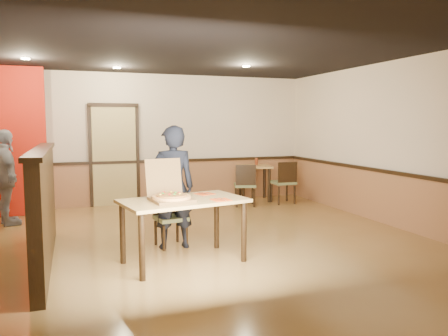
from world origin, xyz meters
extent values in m
plane|color=#A2773F|center=(0.00, 0.00, 0.00)|extent=(7.00, 7.00, 0.00)
plane|color=black|center=(0.00, 0.00, 2.80)|extent=(7.00, 7.00, 0.00)
plane|color=beige|center=(0.00, 3.50, 1.40)|extent=(7.00, 0.00, 7.00)
plane|color=beige|center=(3.50, 0.00, 1.40)|extent=(0.00, 7.00, 7.00)
cube|color=#9B643E|center=(0.00, 3.47, 0.45)|extent=(7.00, 0.04, 0.90)
cube|color=black|center=(0.00, 3.45, 0.92)|extent=(7.00, 0.06, 0.06)
cube|color=#9B643E|center=(3.47, 0.00, 0.45)|extent=(0.04, 7.00, 0.90)
cube|color=black|center=(3.45, 0.00, 0.92)|extent=(0.06, 7.00, 0.06)
cube|color=#DDC171|center=(-0.80, 3.46, 1.05)|extent=(0.90, 0.06, 2.10)
cube|color=black|center=(-2.00, -0.20, 0.70)|extent=(0.14, 3.00, 1.40)
cube|color=black|center=(-2.00, -0.20, 1.42)|extent=(0.20, 3.10, 0.05)
cube|color=red|center=(-2.90, 3.00, 1.40)|extent=(1.60, 0.20, 2.78)
cylinder|color=beige|center=(-2.30, 1.80, 2.78)|extent=(0.14, 0.14, 0.02)
cylinder|color=beige|center=(-0.80, 2.50, 2.78)|extent=(0.14, 0.14, 0.02)
cylinder|color=beige|center=(1.40, 1.50, 2.78)|extent=(0.14, 0.14, 0.02)
cube|color=tan|center=(-0.36, -0.76, 0.79)|extent=(1.65, 1.14, 0.04)
cylinder|color=black|center=(-0.95, -1.23, 0.38)|extent=(0.07, 0.07, 0.77)
cylinder|color=black|center=(-1.09, -0.54, 0.38)|extent=(0.07, 0.07, 0.77)
cylinder|color=black|center=(0.37, -0.97, 0.38)|extent=(0.07, 0.07, 0.77)
cylinder|color=black|center=(0.24, -0.28, 0.38)|extent=(0.07, 0.07, 0.77)
cube|color=olive|center=(-0.35, 0.01, 0.41)|extent=(0.47, 0.47, 0.05)
cube|color=black|center=(-0.38, 0.19, 0.63)|extent=(0.39, 0.10, 0.39)
cylinder|color=black|center=(-0.49, -0.19, 0.18)|extent=(0.04, 0.04, 0.36)
cylinder|color=black|center=(-0.55, 0.15, 0.18)|extent=(0.04, 0.04, 0.36)
cylinder|color=black|center=(-0.16, -0.13, 0.18)|extent=(0.04, 0.04, 0.36)
cylinder|color=black|center=(-0.21, 0.20, 0.18)|extent=(0.04, 0.04, 0.36)
cube|color=olive|center=(1.79, 2.50, 0.44)|extent=(0.55, 0.55, 0.06)
cube|color=black|center=(1.73, 2.31, 0.68)|extent=(0.41, 0.16, 0.42)
cylinder|color=black|center=(2.01, 2.62, 0.19)|extent=(0.04, 0.04, 0.38)
cylinder|color=black|center=(1.91, 2.27, 0.19)|extent=(0.04, 0.04, 0.38)
cylinder|color=black|center=(1.67, 2.73, 0.19)|extent=(0.04, 0.04, 0.38)
cylinder|color=black|center=(1.56, 2.38, 0.19)|extent=(0.04, 0.04, 0.38)
cube|color=olive|center=(2.69, 2.50, 0.46)|extent=(0.46, 0.46, 0.06)
cube|color=black|center=(2.68, 2.29, 0.70)|extent=(0.44, 0.05, 0.44)
cylinder|color=black|center=(2.88, 2.69, 0.20)|extent=(0.04, 0.04, 0.40)
cylinder|color=black|center=(2.87, 2.31, 0.20)|extent=(0.04, 0.04, 0.40)
cylinder|color=black|center=(2.50, 2.69, 0.20)|extent=(0.04, 0.04, 0.40)
cylinder|color=black|center=(2.50, 2.31, 0.20)|extent=(0.04, 0.04, 0.40)
cube|color=tan|center=(2.24, 3.05, 0.77)|extent=(0.90, 0.90, 0.04)
cylinder|color=black|center=(1.89, 2.84, 0.38)|extent=(0.07, 0.07, 0.75)
cylinder|color=black|center=(2.03, 3.40, 0.38)|extent=(0.07, 0.07, 0.75)
cylinder|color=black|center=(2.45, 2.70, 0.38)|extent=(0.07, 0.07, 0.75)
cylinder|color=black|center=(2.59, 3.26, 0.38)|extent=(0.07, 0.07, 0.75)
imported|color=black|center=(-0.34, -0.07, 0.86)|extent=(0.64, 0.43, 1.72)
imported|color=gray|center=(-2.72, 2.22, 0.82)|extent=(0.68, 1.04, 1.65)
cube|color=brown|center=(-0.52, -0.84, 0.82)|extent=(0.53, 0.53, 0.03)
cube|color=brown|center=(-0.56, -0.57, 1.07)|extent=(0.48, 0.15, 0.46)
cylinder|color=#F7AF59|center=(-0.52, -0.84, 0.86)|extent=(0.58, 0.58, 0.03)
cube|color=#E74610|center=(0.07, -0.96, 0.81)|extent=(0.24, 0.24, 0.00)
cylinder|color=white|center=(0.04, -0.96, 0.82)|extent=(0.03, 0.19, 0.01)
cube|color=white|center=(0.10, -0.96, 0.81)|extent=(0.04, 0.20, 0.00)
cube|color=#E74610|center=(0.01, -0.46, 0.81)|extent=(0.27, 0.27, 0.00)
cylinder|color=white|center=(-0.02, -0.46, 0.82)|extent=(0.07, 0.18, 0.01)
cube|color=white|center=(0.04, -0.46, 0.81)|extent=(0.08, 0.19, 0.00)
cylinder|color=maroon|center=(2.33, 3.14, 0.87)|extent=(0.06, 0.06, 0.16)
camera|label=1|loc=(-1.65, -5.98, 1.76)|focal=35.00mm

